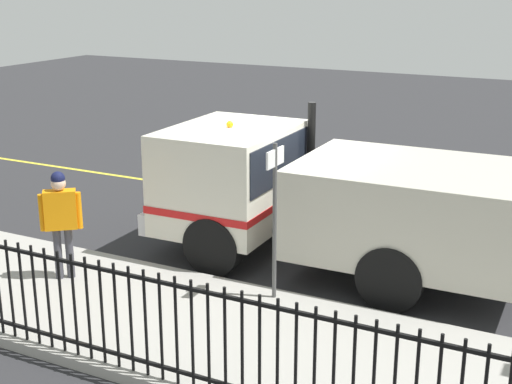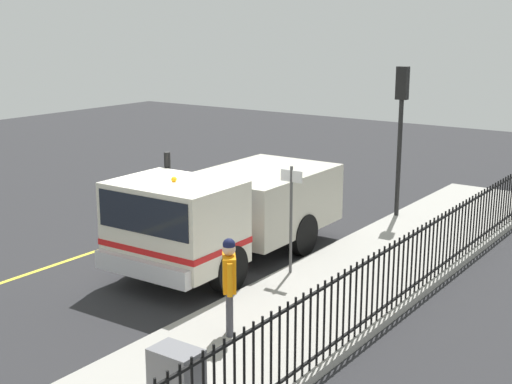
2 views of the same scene
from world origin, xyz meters
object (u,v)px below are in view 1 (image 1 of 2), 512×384
at_px(traffic_cone, 482,228).
at_px(street_sign, 275,203).
at_px(worker_standing, 61,214).
at_px(work_truck, 317,192).

bearing_deg(traffic_cone, street_sign, -29.26).
xyz_separation_m(worker_standing, street_sign, (-0.81, 3.14, 0.39)).
relative_size(work_truck, traffic_cone, 10.06).
bearing_deg(traffic_cone, worker_standing, -48.51).
relative_size(worker_standing, street_sign, 0.74).
xyz_separation_m(work_truck, worker_standing, (2.53, -3.07, -0.08)).
xyz_separation_m(traffic_cone, street_sign, (3.89, -2.18, 1.25)).
relative_size(work_truck, street_sign, 2.67).
relative_size(traffic_cone, street_sign, 0.27).
bearing_deg(street_sign, work_truck, -177.79).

